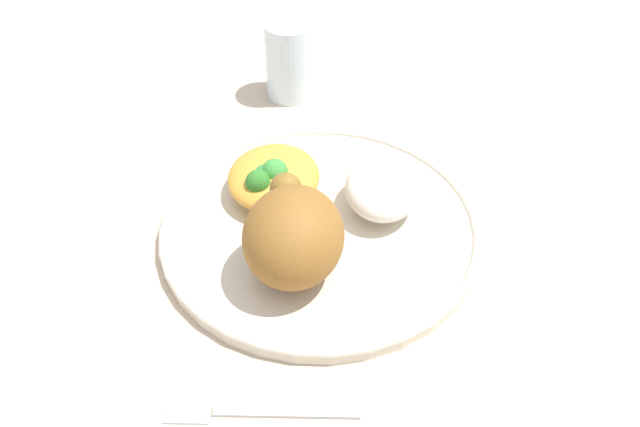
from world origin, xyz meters
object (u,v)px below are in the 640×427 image
Objects in this scene: plate at (320,227)px; roasted_chicken at (293,235)px; mac_cheese_with_broccoli at (273,177)px; water_glass at (290,60)px; rice_pile at (383,188)px; fork at (247,410)px.

plate is 0.08m from roasted_chicken.
water_glass is at bearing 4.43° from mac_cheese_with_broccoli.
water_glass reaches higher than mac_cheese_with_broccoli.
fork is at bearing 159.59° from rice_pile.
water_glass is (0.20, 0.12, 0.01)m from rice_pile.
roasted_chicken is at bearing -6.21° from fork.
roasted_chicken is 0.73× the size of fork.
fork is (-0.13, 0.01, -0.05)m from roasted_chicken.
water_glass is at bearing 4.97° from fork.
rice_pile is (0.03, -0.06, 0.03)m from plate.
roasted_chicken is 1.06× the size of mac_cheese_with_broccoli.
plate is at bearing -126.89° from mac_cheese_with_broccoli.
roasted_chicken is 0.11m from mac_cheese_with_broccoli.
rice_pile and mac_cheese_with_broccoli have the same top height.
water_glass reaches higher than rice_pile.
rice_pile is 0.61× the size of fork.
mac_cheese_with_broccoli is (0.01, 0.11, -0.00)m from rice_pile.
mac_cheese_with_broccoli reaches higher than fork.
plate is at bearing 120.18° from rice_pile.
mac_cheese_with_broccoli is at bearing 20.18° from roasted_chicken.
mac_cheese_with_broccoli is at bearing 86.74° from rice_pile.
rice_pile is at bearing -59.82° from plate.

